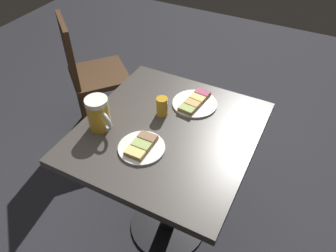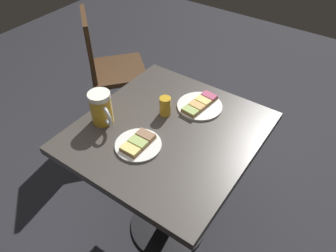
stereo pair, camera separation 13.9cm
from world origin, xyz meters
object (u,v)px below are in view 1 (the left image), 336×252
at_px(plate_far, 195,103).
at_px(cafe_chair, 89,70).
at_px(beer_glass_small, 162,106).
at_px(beer_mug, 99,114).
at_px(plate_near, 142,147).

xyz_separation_m(plate_far, cafe_chair, (0.92, -0.31, -0.26)).
bearing_deg(beer_glass_small, cafe_chair, -28.67).
bearing_deg(plate_far, beer_mug, 48.20).
relative_size(beer_mug, beer_glass_small, 1.69).
bearing_deg(plate_near, beer_mug, -7.81).
xyz_separation_m(beer_mug, beer_glass_small, (-0.19, -0.20, -0.03)).
bearing_deg(beer_mug, plate_far, -131.80).
height_order(plate_far, beer_mug, beer_mug).
distance_m(beer_mug, beer_glass_small, 0.28).
bearing_deg(plate_near, plate_far, -101.70).
distance_m(beer_glass_small, cafe_chair, 0.97).
bearing_deg(beer_glass_small, beer_mug, 45.97).
bearing_deg(plate_near, cafe_chair, -38.79).
bearing_deg(plate_far, plate_near, 78.30).
distance_m(plate_near, cafe_chair, 1.11).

